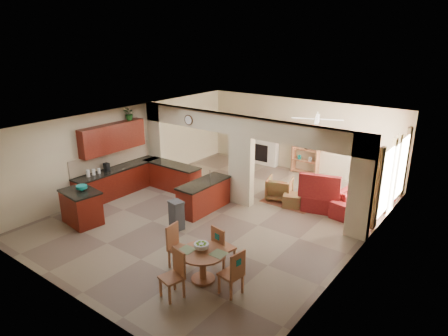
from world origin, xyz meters
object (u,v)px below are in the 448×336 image
Objects in this scene: dining_table at (203,261)px; armchair at (279,188)px; kitchen_island at (82,207)px; sofa at (364,199)px.

armchair is (-0.90, 4.96, -0.11)m from dining_table.
dining_table is (4.51, -0.09, -0.02)m from kitchen_island.
sofa is (1.58, 5.76, -0.10)m from dining_table.
dining_table is at bearing 83.55° from armchair.
kitchen_island is 1.52× the size of armchair.
sofa is at bearing 50.19° from kitchen_island.
kitchen_island is 4.51m from dining_table.
kitchen_island is at bearing 178.85° from dining_table.
armchair is (-2.48, -0.80, -0.01)m from sofa.
dining_table is 5.04m from armchair.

